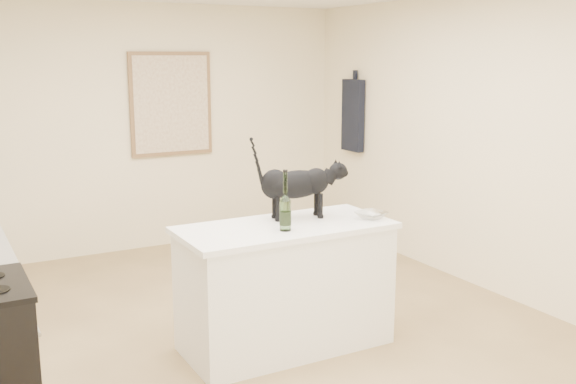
{
  "coord_description": "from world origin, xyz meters",
  "views": [
    {
      "loc": [
        -2.04,
        -4.13,
        2.05
      ],
      "look_at": [
        0.15,
        -0.15,
        1.12
      ],
      "focal_mm": 41.34,
      "sensor_mm": 36.0,
      "label": 1
    }
  ],
  "objects": [
    {
      "name": "hanging_garment",
      "position": [
        2.19,
        2.05,
        1.4
      ],
      "size": [
        0.08,
        0.34,
        0.8
      ],
      "primitive_type": "cube",
      "color": "black",
      "rests_on": "wall_right"
    },
    {
      "name": "floor",
      "position": [
        0.0,
        0.0,
        0.0
      ],
      "size": [
        5.5,
        5.5,
        0.0
      ],
      "primitive_type": "plane",
      "color": "#A28356",
      "rests_on": "ground"
    },
    {
      "name": "island_top",
      "position": [
        0.1,
        -0.2,
        0.88
      ],
      "size": [
        1.5,
        0.7,
        0.04
      ],
      "primitive_type": "cube",
      "color": "white",
      "rests_on": "island_base"
    },
    {
      "name": "wine_bottle",
      "position": [
        0.03,
        -0.33,
        1.08
      ],
      "size": [
        0.09,
        0.09,
        0.36
      ],
      "primitive_type": "cylinder",
      "rotation": [
        0.0,
        0.0,
        -0.17
      ],
      "color": "#295020",
      "rests_on": "island_top"
    },
    {
      "name": "island_base",
      "position": [
        0.1,
        -0.2,
        0.43
      ],
      "size": [
        1.44,
        0.67,
        0.86
      ],
      "primitive_type": "cube",
      "color": "white",
      "rests_on": "floor"
    },
    {
      "name": "wall_right",
      "position": [
        2.25,
        0.0,
        1.3
      ],
      "size": [
        0.0,
        5.5,
        5.5
      ],
      "primitive_type": "plane",
      "rotation": [
        1.57,
        0.0,
        -1.57
      ],
      "color": "beige",
      "rests_on": "ground"
    },
    {
      "name": "artwork_frame",
      "position": [
        0.3,
        2.72,
        1.55
      ],
      "size": [
        0.9,
        0.03,
        1.1
      ],
      "primitive_type": "cube",
      "color": "brown",
      "rests_on": "wall_back"
    },
    {
      "name": "artwork_canvas",
      "position": [
        0.3,
        2.7,
        1.55
      ],
      "size": [
        0.82,
        0.0,
        1.02
      ],
      "primitive_type": "cube",
      "color": "beige",
      "rests_on": "wall_back"
    },
    {
      "name": "black_cat",
      "position": [
        0.26,
        -0.07,
        1.12
      ],
      "size": [
        0.67,
        0.32,
        0.45
      ],
      "primitive_type": null,
      "rotation": [
        0.0,
        0.0,
        -0.21
      ],
      "color": "black",
      "rests_on": "island_top"
    },
    {
      "name": "glass_bowl",
      "position": [
        0.73,
        -0.35,
        0.93
      ],
      "size": [
        0.26,
        0.26,
        0.05
      ],
      "primitive_type": "imported",
      "rotation": [
        0.0,
        0.0,
        0.23
      ],
      "color": "white",
      "rests_on": "island_top"
    },
    {
      "name": "wall_back",
      "position": [
        0.0,
        2.75,
        1.3
      ],
      "size": [
        4.5,
        0.0,
        4.5
      ],
      "primitive_type": "plane",
      "rotation": [
        1.57,
        0.0,
        0.0
      ],
      "color": "beige",
      "rests_on": "ground"
    }
  ]
}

